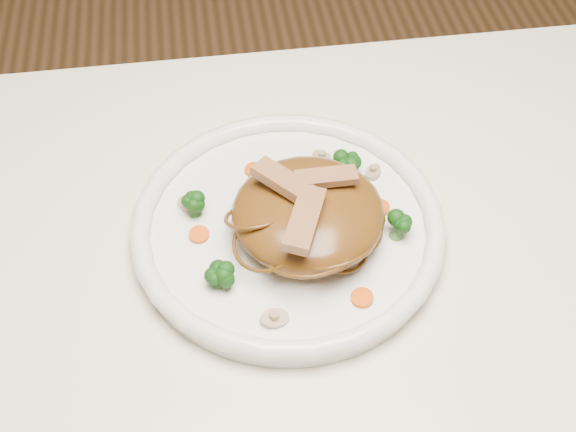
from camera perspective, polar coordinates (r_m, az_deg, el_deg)
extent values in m
cube|color=beige|center=(0.71, 3.46, -8.45)|extent=(1.20, 0.80, 0.04)
cylinder|color=white|center=(0.74, 0.00, -1.11)|extent=(0.32, 0.32, 0.02)
ellipsoid|color=#5D3311|center=(0.71, 1.55, 0.25)|extent=(0.18, 0.18, 0.05)
cube|color=#A3714D|center=(0.70, 2.92, 2.96)|extent=(0.06, 0.02, 0.01)
cube|color=#A3714D|center=(0.69, -0.10, 2.52)|extent=(0.06, 0.07, 0.01)
cube|color=#A3714D|center=(0.66, 1.27, -0.24)|extent=(0.05, 0.08, 0.01)
cylinder|color=#EB5D08|center=(0.79, 2.37, 4.15)|extent=(0.02, 0.02, 0.00)
cylinder|color=#EB5D08|center=(0.73, -6.80, -1.43)|extent=(0.02, 0.02, 0.00)
cylinder|color=#EB5D08|center=(0.75, 6.96, 0.63)|extent=(0.02, 0.02, 0.00)
cylinder|color=#EB5D08|center=(0.78, -2.62, 3.53)|extent=(0.02, 0.02, 0.00)
cylinder|color=#EB5D08|center=(0.68, 5.66, -6.22)|extent=(0.02, 0.02, 0.00)
cylinder|color=tan|center=(0.67, -1.05, -7.82)|extent=(0.03, 0.03, 0.01)
cylinder|color=tan|center=(0.78, 6.50, 3.33)|extent=(0.03, 0.03, 0.01)
cylinder|color=tan|center=(0.75, -7.73, 0.94)|extent=(0.03, 0.03, 0.01)
cylinder|color=tan|center=(0.79, 2.60, 4.46)|extent=(0.03, 0.03, 0.01)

